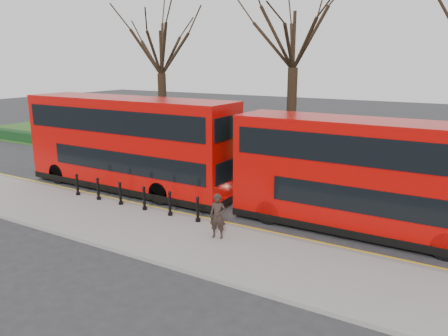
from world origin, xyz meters
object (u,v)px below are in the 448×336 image
Objects in this scene: bollard_row at (132,196)px; bus_rear at (375,179)px; bus_lead at (128,144)px; pedestrian at (218,216)px.

bollard_row is 0.66× the size of bus_rear.
bus_lead is 12.07m from bus_rear.
bus_lead is (-2.36, 2.44, 1.71)m from bollard_row.
bollard_row is at bearing 153.03° from pedestrian.
bus_lead is at bearing -178.86° from bus_rear.
bus_lead is 7.06× the size of pedestrian.
pedestrian is at bearing -141.79° from bus_rear.
bus_lead is at bearing 139.27° from pedestrian.
bus_rear is at bearing 22.28° from pedestrian.
bus_lead reaches higher than bus_rear.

